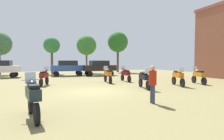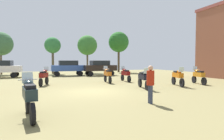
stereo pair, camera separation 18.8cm
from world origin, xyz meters
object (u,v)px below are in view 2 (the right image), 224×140
(motorcycle_5, at_px, (199,75))
(person_1, at_px, (150,81))
(tree_6, at_px, (119,42))
(motorcycle_3, at_px, (44,76))
(motorcycle_9, at_px, (125,74))
(car_4, at_px, (1,68))
(tree_3, at_px, (1,44))
(motorcycle_4, at_px, (107,75))
(tree_4, at_px, (87,45))
(motorcycle_1, at_px, (144,78))
(car_2, at_px, (100,67))
(car_3, at_px, (68,67))
(tree_5, at_px, (53,46))
(motorcycle_8, at_px, (178,76))
(motorcycle_7, at_px, (30,96))

(motorcycle_5, xyz_separation_m, person_1, (-7.59, -4.83, 0.28))
(tree_6, bearing_deg, motorcycle_3, -129.80)
(motorcycle_9, xyz_separation_m, car_4, (-11.93, 8.75, 0.46))
(car_4, xyz_separation_m, tree_3, (-1.18, 6.31, 3.27))
(car_4, xyz_separation_m, person_1, (9.26, -17.44, -0.17))
(car_4, bearing_deg, motorcycle_4, -128.17)
(motorcycle_9, distance_m, tree_3, 20.31)
(motorcycle_9, relative_size, tree_3, 0.35)
(tree_4, bearing_deg, car_4, -153.38)
(motorcycle_1, xyz_separation_m, tree_4, (0.25, 19.10, 3.81))
(motorcycle_9, height_order, car_2, car_2)
(motorcycle_3, distance_m, car_3, 9.79)
(motorcycle_9, xyz_separation_m, tree_5, (-5.93, 14.32, 3.60))
(motorcycle_8, xyz_separation_m, tree_3, (-15.60, 19.31, 3.70))
(motorcycle_4, bearing_deg, car_3, 107.14)
(motorcycle_4, height_order, motorcycle_8, motorcycle_8)
(motorcycle_5, height_order, tree_5, tree_5)
(car_4, relative_size, tree_3, 0.72)
(motorcycle_1, xyz_separation_m, motorcycle_4, (-1.21, 4.24, -0.00))
(motorcycle_1, distance_m, motorcycle_3, 7.76)
(person_1, bearing_deg, motorcycle_1, -18.44)
(motorcycle_8, xyz_separation_m, person_1, (-5.16, -4.45, 0.26))
(motorcycle_9, bearing_deg, motorcycle_3, -176.51)
(motorcycle_9, height_order, tree_6, tree_6)
(motorcycle_7, distance_m, tree_6, 27.20)
(motorcycle_7, xyz_separation_m, car_4, (-4.34, 17.95, 0.43))
(car_3, xyz_separation_m, person_1, (1.54, -17.67, -0.17))
(car_4, relative_size, person_1, 2.59)
(car_3, distance_m, tree_3, 11.27)
(car_3, bearing_deg, motorcycle_9, -155.41)
(motorcycle_5, relative_size, motorcycle_8, 0.96)
(motorcycle_9, bearing_deg, tree_5, 113.24)
(person_1, relative_size, tree_3, 0.28)
(motorcycle_5, distance_m, motorcycle_8, 2.46)
(motorcycle_3, relative_size, car_2, 0.46)
(motorcycle_4, height_order, motorcycle_5, motorcycle_4)
(motorcycle_4, bearing_deg, tree_3, 129.27)
(motorcycle_7, bearing_deg, motorcycle_3, 77.65)
(tree_3, relative_size, tree_4, 1.00)
(motorcycle_8, bearing_deg, motorcycle_9, -42.35)
(motorcycle_1, relative_size, motorcycle_5, 1.06)
(motorcycle_1, xyz_separation_m, tree_5, (-5.24, 18.92, 3.58))
(motorcycle_5, relative_size, tree_4, 0.34)
(motorcycle_8, height_order, tree_4, tree_4)
(motorcycle_7, height_order, motorcycle_9, motorcycle_7)
(motorcycle_4, xyz_separation_m, motorcycle_9, (1.90, 0.36, -0.02))
(motorcycle_9, relative_size, car_4, 0.49)
(motorcycle_3, xyz_separation_m, tree_4, (6.74, 14.85, 3.81))
(motorcycle_4, xyz_separation_m, car_3, (-2.30, 9.33, 0.44))
(tree_5, bearing_deg, person_1, -81.93)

